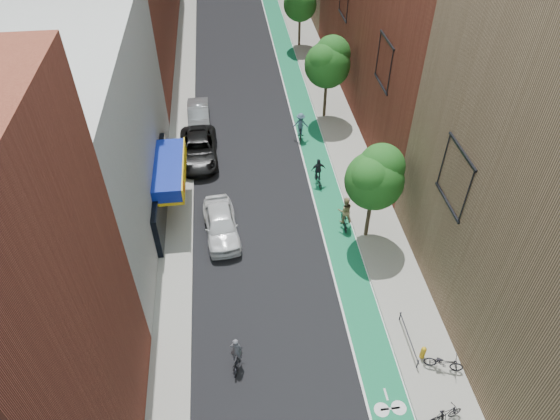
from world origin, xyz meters
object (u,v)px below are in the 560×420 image
object	(u,v)px
parked_car_silver	(199,116)
cyclist_lane_mid	(318,174)
cyclist_lane_far	(301,127)
fire_hydrant	(423,352)
parked_car_black	(199,149)
parked_car_white	(221,224)
cyclist_lead	(237,357)
cyclist_lane_near	(345,214)

from	to	relation	value
parked_car_silver	cyclist_lane_mid	bearing A→B (deg)	-48.00
parked_car_silver	cyclist_lane_far	size ratio (longest dim) A/B	2.22
fire_hydrant	cyclist_lane_mid	bearing A→B (deg)	100.66
parked_car_silver	cyclist_lane_far	distance (m)	8.35
parked_car_black	fire_hydrant	bearing A→B (deg)	-59.94
parked_car_silver	parked_car_white	bearing A→B (deg)	-85.13
cyclist_lane_mid	fire_hydrant	distance (m)	14.38
fire_hydrant	parked_car_white	bearing A→B (deg)	133.66
cyclist_lead	parked_car_silver	bearing A→B (deg)	-73.78
parked_car_black	cyclist_lane_mid	xyz separation A→B (m)	(8.17, -3.95, -0.02)
parked_car_silver	cyclist_lead	distance (m)	22.16
parked_car_silver	cyclist_lane_near	size ratio (longest dim) A/B	2.13
fire_hydrant	parked_car_black	bearing A→B (deg)	120.93
cyclist_lead	fire_hydrant	world-z (taller)	cyclist_lead
cyclist_lane_near	parked_car_black	bearing A→B (deg)	-41.89
cyclist_lane_near	cyclist_lane_far	bearing A→B (deg)	-82.13
parked_car_black	cyclist_lead	size ratio (longest dim) A/B	2.96
parked_car_black	cyclist_lead	distance (m)	17.44
parked_car_silver	cyclist_lane_near	distance (m)	15.92
cyclist_lead	cyclist_lane_far	distance (m)	20.02
cyclist_lane_mid	cyclist_lane_far	xyz separation A→B (m)	(-0.37, 5.72, 0.19)
cyclist_lane_far	cyclist_lead	bearing A→B (deg)	79.87
parked_car_white	cyclist_lead	xyz separation A→B (m)	(0.45, -9.16, -0.18)
parked_car_white	cyclist_lane_near	bearing A→B (deg)	-6.74
parked_car_white	cyclist_lane_near	world-z (taller)	cyclist_lane_near
cyclist_lane_near	cyclist_lead	bearing A→B (deg)	52.14
parked_car_white	cyclist_lane_mid	bearing A→B (deg)	26.56
cyclist_lane_mid	cyclist_lane_near	bearing A→B (deg)	94.92
parked_car_white	cyclist_lead	size ratio (longest dim) A/B	2.50
cyclist_lane_mid	parked_car_silver	bearing A→B (deg)	-52.97
parked_car_black	fire_hydrant	xyz separation A→B (m)	(10.83, -18.08, -0.25)
parked_car_white	cyclist_lane_far	bearing A→B (deg)	51.84
parked_car_black	cyclist_lane_mid	size ratio (longest dim) A/B	2.88
cyclist_lane_mid	cyclist_lane_far	size ratio (longest dim) A/B	0.94
parked_car_black	cyclist_lane_near	xyz separation A→B (m)	(9.04, -8.37, 0.18)
cyclist_lead	cyclist_lane_far	world-z (taller)	cyclist_lane_far
parked_car_white	cyclist_lane_far	distance (m)	11.84
parked_car_white	cyclist_lane_near	size ratio (longest dim) A/B	2.19
parked_car_silver	cyclist_lane_mid	xyz separation A→B (m)	(8.17, -8.69, -0.00)
parked_car_white	parked_car_silver	bearing A→B (deg)	90.77
parked_car_white	fire_hydrant	distance (m)	13.69
fire_hydrant	cyclist_lead	bearing A→B (deg)	175.30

